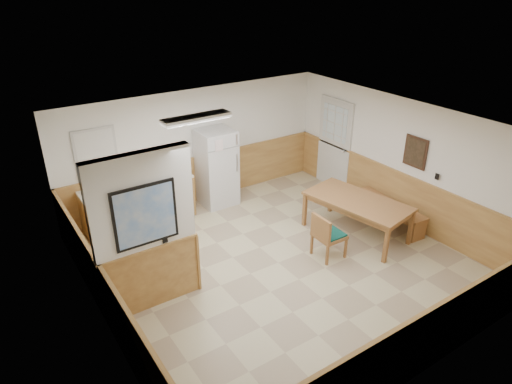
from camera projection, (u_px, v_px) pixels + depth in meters
ground at (278, 263)px, 8.06m from camera, size 6.00×6.00×0.00m
ceiling at (282, 127)px, 6.97m from camera, size 6.00×6.00×0.02m
back_wall at (197, 147)px, 9.76m from camera, size 6.00×0.02×2.50m
right_wall at (402, 162)px, 9.01m from camera, size 0.02×6.00×2.50m
left_wall at (97, 257)px, 6.02m from camera, size 0.02×6.00×2.50m
wainscot_back at (199, 179)px, 10.07m from camera, size 6.00×0.04×1.00m
wainscot_right at (396, 196)px, 9.33m from camera, size 0.04×6.00×1.00m
wainscot_left at (107, 301)px, 6.36m from camera, size 0.04×6.00×1.00m
partition_wall at (146, 235)px, 6.55m from camera, size 1.50×0.20×2.50m
kitchen_counter at (153, 199)px, 9.26m from camera, size 2.20×0.61×1.00m
exterior_door at (334, 144)px, 10.50m from camera, size 0.07×1.02×2.15m
kitchen_window at (96, 154)px, 8.56m from camera, size 0.80×0.04×1.00m
wall_painting at (415, 152)px, 8.64m from camera, size 0.04×0.50×0.60m
fluorescent_fixture at (196, 118)px, 7.56m from camera, size 1.20×0.30×0.09m
refrigerator at (217, 168)px, 9.79m from camera, size 0.74×0.72×1.67m
dining_table at (357, 204)px, 8.65m from camera, size 1.33×2.11×0.75m
dining_bench at (389, 207)px, 9.20m from camera, size 0.47×1.70×0.45m
dining_chair at (326, 233)px, 8.01m from camera, size 0.69×0.50×0.85m
fire_extinguisher at (173, 167)px, 9.22m from camera, size 0.10×0.10×0.39m
soap_bottle at (104, 186)px, 8.58m from camera, size 0.08×0.08×0.21m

